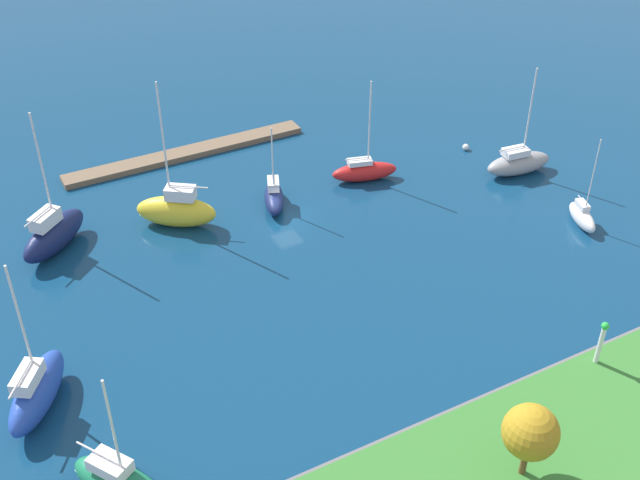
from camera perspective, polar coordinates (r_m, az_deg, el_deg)
name	(u,v)px	position (r m, az deg, el deg)	size (l,w,h in m)	color
water	(287,217)	(75.74, -2.41, 1.63)	(160.00, 160.00, 0.00)	navy
pier_dock	(186,153)	(87.11, -9.54, 6.17)	(26.47, 2.30, 0.61)	brown
breakwater	(479,420)	(56.36, 11.33, -12.51)	(63.23, 2.59, 1.32)	slate
shoreline_park	(535,479)	(53.81, 15.12, -16.22)	(58.06, 13.32, 1.38)	#387A33
harbor_beacon	(601,340)	(60.23, 19.51, -6.76)	(0.56, 0.56, 3.73)	silver
park_tree_center	(530,432)	(50.38, 14.84, -13.17)	(3.48, 3.48, 5.39)	brown
sailboat_navy_along_channel	(53,234)	(74.25, -18.55, 0.43)	(7.64, 7.03, 13.27)	#141E4C
sailboat_red_lone_north	(364,171)	(81.17, 3.19, 4.97)	(7.00, 3.67, 10.78)	red
sailboat_yellow_mid_basin	(177,210)	(74.89, -10.24, 2.16)	(7.63, 6.48, 14.37)	yellow
sailboat_blue_far_south	(37,391)	(59.08, -19.63, -10.12)	(6.33, 7.80, 12.11)	#2347B2
sailboat_white_off_beacon	(582,216)	(77.99, 18.26, 1.63)	(2.65, 4.81, 9.12)	white
sailboat_gray_near_pier	(518,163)	(84.66, 14.02, 5.40)	(7.47, 3.39, 11.49)	gray
sailboat_navy_far_north	(274,197)	(76.90, -3.32, 3.11)	(3.90, 5.90, 8.60)	#141E4C
mooring_buoy_white	(466,147)	(88.41, 10.39, 6.56)	(0.70, 0.70, 0.70)	white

